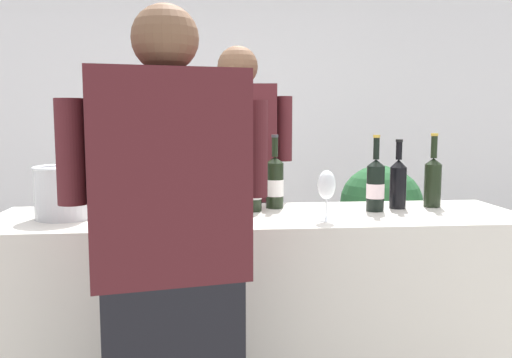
{
  "coord_description": "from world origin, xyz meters",
  "views": [
    {
      "loc": [
        -0.23,
        -2.19,
        1.34
      ],
      "look_at": [
        -0.02,
        0.0,
        1.09
      ],
      "focal_mm": 37.48,
      "sensor_mm": 36.0,
      "label": 1
    }
  ],
  "objects_px": {
    "wine_bottle_3": "(230,187)",
    "wine_bottle_5": "(275,182)",
    "wine_bottle_1": "(253,185)",
    "wine_bottle_2": "(375,185)",
    "wine_glass": "(327,187)",
    "wine_bottle_4": "(398,182)",
    "ice_bucket": "(65,192)",
    "person_guest": "(170,298)",
    "wine_bottle_0": "(433,180)",
    "potted_shrub": "(382,210)",
    "person_server": "(238,215)"
  },
  "relations": [
    {
      "from": "ice_bucket",
      "to": "person_guest",
      "type": "distance_m",
      "value": 0.81
    },
    {
      "from": "wine_bottle_3",
      "to": "wine_bottle_2",
      "type": "bearing_deg",
      "value": 4.81
    },
    {
      "from": "wine_bottle_4",
      "to": "potted_shrub",
      "type": "xyz_separation_m",
      "value": [
        0.31,
        1.12,
        -0.32
      ]
    },
    {
      "from": "wine_bottle_3",
      "to": "potted_shrub",
      "type": "distance_m",
      "value": 1.66
    },
    {
      "from": "wine_bottle_1",
      "to": "ice_bucket",
      "type": "bearing_deg",
      "value": -173.44
    },
    {
      "from": "ice_bucket",
      "to": "potted_shrub",
      "type": "bearing_deg",
      "value": 35.09
    },
    {
      "from": "wine_bottle_1",
      "to": "wine_bottle_5",
      "type": "bearing_deg",
      "value": 34.94
    },
    {
      "from": "wine_bottle_0",
      "to": "wine_bottle_5",
      "type": "distance_m",
      "value": 0.72
    },
    {
      "from": "person_server",
      "to": "person_guest",
      "type": "distance_m",
      "value": 1.21
    },
    {
      "from": "wine_bottle_1",
      "to": "person_guest",
      "type": "height_order",
      "value": "person_guest"
    },
    {
      "from": "wine_bottle_0",
      "to": "wine_glass",
      "type": "bearing_deg",
      "value": -153.32
    },
    {
      "from": "wine_bottle_4",
      "to": "wine_bottle_5",
      "type": "height_order",
      "value": "wine_bottle_5"
    },
    {
      "from": "wine_bottle_1",
      "to": "wine_bottle_4",
      "type": "bearing_deg",
      "value": 0.83
    },
    {
      "from": "wine_bottle_0",
      "to": "wine_bottle_3",
      "type": "bearing_deg",
      "value": -171.54
    },
    {
      "from": "wine_glass",
      "to": "wine_bottle_5",
      "type": "bearing_deg",
      "value": 116.91
    },
    {
      "from": "wine_bottle_1",
      "to": "wine_glass",
      "type": "xyz_separation_m",
      "value": [
        0.27,
        -0.25,
        0.02
      ]
    },
    {
      "from": "potted_shrub",
      "to": "wine_bottle_1",
      "type": "bearing_deg",
      "value": -130.5
    },
    {
      "from": "wine_bottle_0",
      "to": "potted_shrub",
      "type": "relative_size",
      "value": 0.33
    },
    {
      "from": "wine_bottle_1",
      "to": "wine_bottle_3",
      "type": "xyz_separation_m",
      "value": [
        -0.1,
        -0.1,
        0.01
      ]
    },
    {
      "from": "ice_bucket",
      "to": "potted_shrub",
      "type": "distance_m",
      "value": 2.14
    },
    {
      "from": "wine_bottle_1",
      "to": "wine_bottle_5",
      "type": "height_order",
      "value": "wine_bottle_1"
    },
    {
      "from": "ice_bucket",
      "to": "person_server",
      "type": "relative_size",
      "value": 0.14
    },
    {
      "from": "ice_bucket",
      "to": "potted_shrub",
      "type": "xyz_separation_m",
      "value": [
        1.73,
        1.22,
        -0.31
      ]
    },
    {
      "from": "wine_bottle_0",
      "to": "wine_bottle_4",
      "type": "height_order",
      "value": "wine_bottle_0"
    },
    {
      "from": "wine_bottle_0",
      "to": "ice_bucket",
      "type": "xyz_separation_m",
      "value": [
        -1.59,
        -0.12,
        -0.02
      ]
    },
    {
      "from": "wine_bottle_0",
      "to": "wine_bottle_5",
      "type": "xyz_separation_m",
      "value": [
        -0.72,
        0.04,
        -0.01
      ]
    },
    {
      "from": "wine_bottle_3",
      "to": "wine_bottle_4",
      "type": "distance_m",
      "value": 0.76
    },
    {
      "from": "wine_bottle_3",
      "to": "wine_glass",
      "type": "xyz_separation_m",
      "value": [
        0.37,
        -0.14,
        0.02
      ]
    },
    {
      "from": "wine_bottle_2",
      "to": "potted_shrub",
      "type": "distance_m",
      "value": 1.3
    },
    {
      "from": "wine_bottle_5",
      "to": "wine_bottle_4",
      "type": "bearing_deg",
      "value": -6.67
    },
    {
      "from": "wine_bottle_1",
      "to": "wine_bottle_5",
      "type": "xyz_separation_m",
      "value": [
        0.1,
        0.07,
        0.0
      ]
    },
    {
      "from": "wine_bottle_4",
      "to": "person_guest",
      "type": "distance_m",
      "value": 1.23
    },
    {
      "from": "person_guest",
      "to": "wine_glass",
      "type": "bearing_deg",
      "value": 38.72
    },
    {
      "from": "wine_bottle_1",
      "to": "potted_shrub",
      "type": "relative_size",
      "value": 0.32
    },
    {
      "from": "wine_bottle_1",
      "to": "wine_glass",
      "type": "relative_size",
      "value": 1.66
    },
    {
      "from": "wine_bottle_1",
      "to": "wine_bottle_2",
      "type": "xyz_separation_m",
      "value": [
        0.53,
        -0.05,
        0.0
      ]
    },
    {
      "from": "person_guest",
      "to": "wine_bottle_5",
      "type": "bearing_deg",
      "value": 61.87
    },
    {
      "from": "wine_glass",
      "to": "potted_shrub",
      "type": "distance_m",
      "value": 1.58
    },
    {
      "from": "wine_bottle_5",
      "to": "wine_bottle_3",
      "type": "bearing_deg",
      "value": -139.49
    },
    {
      "from": "wine_bottle_2",
      "to": "wine_glass",
      "type": "height_order",
      "value": "wine_bottle_2"
    },
    {
      "from": "wine_bottle_2",
      "to": "wine_glass",
      "type": "bearing_deg",
      "value": -143.27
    },
    {
      "from": "wine_bottle_4",
      "to": "wine_bottle_0",
      "type": "bearing_deg",
      "value": 7.94
    },
    {
      "from": "wine_bottle_2",
      "to": "wine_bottle_5",
      "type": "height_order",
      "value": "wine_bottle_2"
    },
    {
      "from": "wine_bottle_3",
      "to": "wine_bottle_0",
      "type": "bearing_deg",
      "value": 8.46
    },
    {
      "from": "wine_bottle_0",
      "to": "wine_bottle_1",
      "type": "distance_m",
      "value": 0.82
    },
    {
      "from": "wine_glass",
      "to": "person_server",
      "type": "xyz_separation_m",
      "value": [
        -0.3,
        0.72,
        -0.24
      ]
    },
    {
      "from": "wine_bottle_3",
      "to": "ice_bucket",
      "type": "relative_size",
      "value": 1.28
    },
    {
      "from": "wine_bottle_3",
      "to": "wine_bottle_5",
      "type": "distance_m",
      "value": 0.27
    },
    {
      "from": "wine_bottle_3",
      "to": "ice_bucket",
      "type": "xyz_separation_m",
      "value": [
        -0.66,
        0.02,
        -0.01
      ]
    },
    {
      "from": "wine_bottle_5",
      "to": "wine_glass",
      "type": "xyz_separation_m",
      "value": [
        0.16,
        -0.32,
        0.02
      ]
    }
  ]
}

